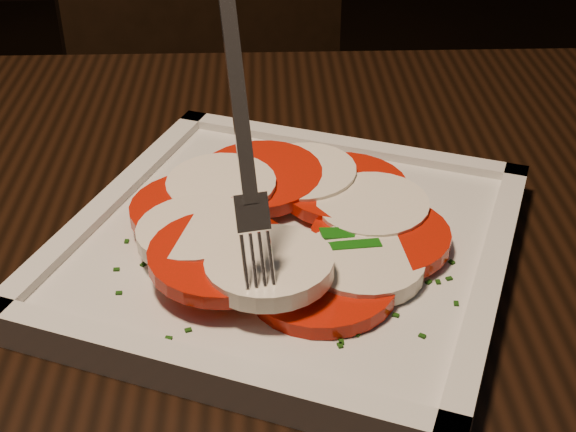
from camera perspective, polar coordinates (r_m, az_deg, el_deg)
chair at (r=1.17m, az=-3.86°, el=7.33°), size 0.53×0.53×0.93m
plate at (r=0.48m, az=0.00°, el=-2.24°), size 0.34×0.34×0.01m
caprese_salad at (r=0.47m, az=0.00°, el=-0.40°), size 0.19×0.20×0.03m
fork at (r=0.40m, az=-3.52°, el=6.51°), size 0.04×0.08×0.14m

